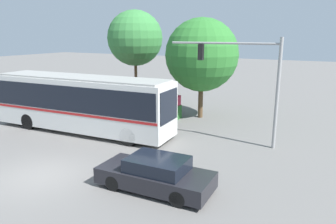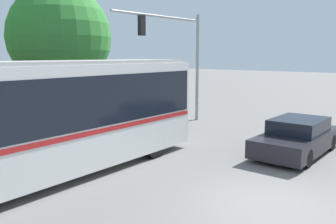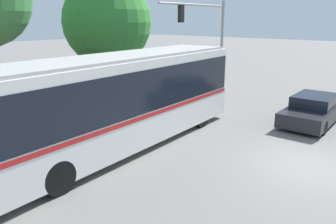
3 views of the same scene
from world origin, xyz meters
name	(u,v)px [view 3 (image 3 of 3)]	position (x,y,z in m)	size (l,w,h in m)	color
ground_plane	(304,165)	(0.00, 0.00, 0.00)	(140.00, 140.00, 0.00)	slate
city_bus	(118,97)	(-2.93, 5.80, 1.96)	(12.00, 3.17, 3.45)	silver
sedan_foreground	(313,110)	(4.98, 1.31, 0.62)	(4.58, 2.01, 1.32)	black
traffic_light_pole	(209,32)	(6.60, 8.30, 3.94)	(6.16, 0.24, 5.79)	gray
flowering_hedge	(62,100)	(-1.99, 11.11, 0.82)	(6.25, 1.05, 1.67)	#286028
street_tree_centre	(107,22)	(2.24, 12.46, 4.50)	(5.12, 5.12, 7.07)	brown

